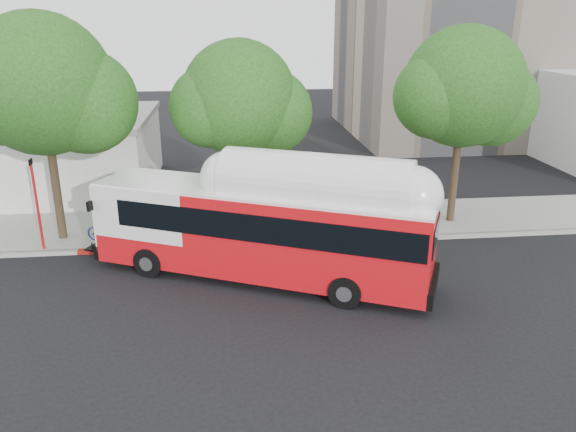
# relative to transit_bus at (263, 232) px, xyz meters

# --- Properties ---
(ground) EXTENTS (120.00, 120.00, 0.00)m
(ground) POSITION_rel_transit_bus_xyz_m (0.39, -0.73, -1.88)
(ground) COLOR black
(ground) RESTS_ON ground
(sidewalk) EXTENTS (60.00, 5.00, 0.15)m
(sidewalk) POSITION_rel_transit_bus_xyz_m (0.39, 5.77, -1.80)
(sidewalk) COLOR gray
(sidewalk) RESTS_ON ground
(curb_strip) EXTENTS (60.00, 0.30, 0.15)m
(curb_strip) POSITION_rel_transit_bus_xyz_m (0.39, 3.17, -1.80)
(curb_strip) COLOR gray
(curb_strip) RESTS_ON ground
(red_curb_segment) EXTENTS (10.00, 0.32, 0.16)m
(red_curb_segment) POSITION_rel_transit_bus_xyz_m (-2.61, 3.17, -1.80)
(red_curb_segment) COLOR maroon
(red_curb_segment) RESTS_ON ground
(street_tree_left) EXTENTS (6.67, 5.80, 9.74)m
(street_tree_left) POSITION_rel_transit_bus_xyz_m (-8.13, 4.83, 4.73)
(street_tree_left) COLOR #2D2116
(street_tree_left) RESTS_ON ground
(street_tree_mid) EXTENTS (5.75, 5.00, 8.62)m
(street_tree_mid) POSITION_rel_transit_bus_xyz_m (-0.20, 5.33, 4.03)
(street_tree_mid) COLOR #2D2116
(street_tree_mid) RESTS_ON ground
(street_tree_right) EXTENTS (6.21, 5.40, 9.18)m
(street_tree_right) POSITION_rel_transit_bus_xyz_m (9.83, 5.13, 4.38)
(street_tree_right) COLOR #2D2116
(street_tree_right) RESTS_ON ground
(low_commercial_bldg) EXTENTS (16.20, 10.20, 4.25)m
(low_commercial_bldg) POSITION_rel_transit_bus_xyz_m (-13.61, 13.27, 0.27)
(low_commercial_bldg) COLOR silver
(low_commercial_bldg) RESTS_ON ground
(transit_bus) EXTENTS (13.32, 7.83, 4.02)m
(transit_bus) POSITION_rel_transit_bus_xyz_m (0.00, 0.00, 0.00)
(transit_bus) COLOR red
(transit_bus) RESTS_ON ground
(signal_pole) EXTENTS (0.11, 0.38, 4.03)m
(signal_pole) POSITION_rel_transit_bus_xyz_m (-9.08, 3.53, 0.19)
(signal_pole) COLOR red
(signal_pole) RESTS_ON ground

